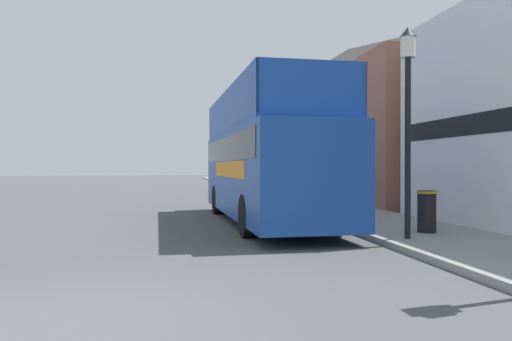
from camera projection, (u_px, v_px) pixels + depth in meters
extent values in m
plane|color=#4C4C4F|center=(150.00, 199.00, 26.03)|extent=(144.00, 144.00, 0.00)
cube|color=gray|center=(298.00, 200.00, 24.26)|extent=(3.12, 108.00, 0.14)
cube|color=#9E664C|center=(348.00, 143.00, 30.44)|extent=(6.00, 24.28, 6.27)
pyramid|color=#383333|center=(348.00, 71.00, 30.40)|extent=(6.00, 24.28, 2.63)
cube|color=#19479E|center=(266.00, 173.00, 15.18)|extent=(2.78, 10.28, 2.45)
cube|color=orange|center=(269.00, 169.00, 14.68)|extent=(2.66, 5.69, 0.45)
cube|color=black|center=(266.00, 149.00, 15.18)|extent=(2.78, 9.46, 0.70)
cube|color=#19479E|center=(266.00, 131.00, 15.17)|extent=(2.75, 9.46, 0.10)
cube|color=#19479E|center=(227.00, 110.00, 14.94)|extent=(0.36, 9.39, 1.15)
cube|color=#19479E|center=(303.00, 112.00, 15.40)|extent=(0.36, 9.39, 1.15)
cube|color=#19479E|center=(312.00, 87.00, 10.60)|extent=(2.47, 0.15, 1.15)
cube|color=#19479E|center=(243.00, 122.00, 19.07)|extent=(2.51, 1.50, 1.15)
cylinder|color=black|center=(217.00, 200.00, 18.08)|extent=(0.31, 1.05, 1.04)
cylinder|color=black|center=(277.00, 199.00, 18.51)|extent=(0.31, 1.05, 1.04)
cylinder|color=black|center=(247.00, 216.00, 12.07)|extent=(0.31, 1.05, 1.04)
cylinder|color=black|center=(334.00, 214.00, 12.51)|extent=(0.31, 1.05, 1.04)
cube|color=black|center=(248.00, 192.00, 22.67)|extent=(1.79, 4.50, 0.73)
cube|color=black|center=(248.00, 179.00, 22.53)|extent=(1.54, 2.17, 0.46)
cylinder|color=black|center=(227.00, 196.00, 23.89)|extent=(0.21, 0.63, 0.63)
cylinder|color=black|center=(259.00, 196.00, 24.17)|extent=(0.21, 0.63, 0.63)
cylinder|color=black|center=(235.00, 200.00, 21.16)|extent=(0.21, 0.63, 0.63)
cylinder|color=black|center=(271.00, 199.00, 21.45)|extent=(0.21, 0.63, 0.63)
cylinder|color=black|center=(408.00, 148.00, 10.89)|extent=(0.13, 0.13, 3.96)
cylinder|color=silver|center=(408.00, 47.00, 10.87)|extent=(0.32, 0.32, 0.45)
cone|color=black|center=(408.00, 32.00, 10.87)|extent=(0.35, 0.35, 0.22)
cylinder|color=black|center=(315.00, 147.00, 17.97)|extent=(0.13, 0.13, 4.58)
cylinder|color=silver|center=(315.00, 77.00, 17.95)|extent=(0.32, 0.32, 0.45)
cone|color=black|center=(315.00, 68.00, 17.95)|extent=(0.35, 0.35, 0.22)
cylinder|color=black|center=(272.00, 154.00, 25.03)|extent=(0.13, 0.13, 4.47)
cylinder|color=silver|center=(272.00, 105.00, 25.01)|extent=(0.32, 0.32, 0.45)
cone|color=black|center=(272.00, 98.00, 25.01)|extent=(0.35, 0.35, 0.22)
cylinder|color=black|center=(427.00, 211.00, 11.94)|extent=(0.44, 0.44, 1.00)
cylinder|color=#B28E1E|center=(427.00, 192.00, 11.93)|extent=(0.48, 0.48, 0.06)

